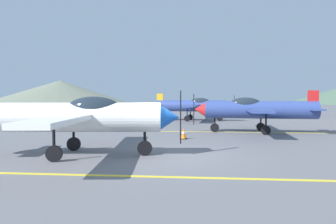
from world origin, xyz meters
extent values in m
plane|color=slate|center=(0.00, 0.00, 0.00)|extent=(400.00, 400.00, 0.00)
cube|color=yellow|center=(0.00, -3.13, 0.01)|extent=(80.00, 0.16, 0.01)
cube|color=yellow|center=(0.00, 8.22, 0.01)|extent=(80.00, 0.16, 0.01)
cylinder|color=white|center=(-3.76, -0.40, 1.45)|extent=(6.89, 1.79, 1.10)
cone|color=blue|center=(-0.02, -0.01, 1.45)|extent=(0.79, 1.00, 0.94)
cube|color=black|center=(0.38, 0.03, 1.45)|extent=(0.05, 0.12, 2.00)
ellipsoid|color=#1E2833|center=(-2.86, -0.31, 1.78)|extent=(2.08, 1.10, 0.90)
cube|color=white|center=(-3.36, -0.36, 1.50)|extent=(2.00, 8.88, 0.16)
cylinder|color=black|center=(-0.97, -0.11, 0.78)|extent=(0.10, 0.10, 1.01)
cylinder|color=black|center=(-0.97, -0.11, 0.28)|extent=(0.57, 0.18, 0.56)
cylinder|color=black|center=(-3.84, -1.51, 0.78)|extent=(0.10, 0.10, 1.01)
cylinder|color=black|center=(-3.84, -1.51, 0.28)|extent=(0.57, 0.18, 0.56)
cylinder|color=black|center=(-4.07, 0.68, 0.78)|extent=(0.10, 0.10, 1.01)
cylinder|color=black|center=(-4.07, 0.68, 0.28)|extent=(0.57, 0.18, 0.56)
cylinder|color=#33478C|center=(4.98, 7.97, 1.45)|extent=(6.87, 1.63, 1.10)
cone|color=red|center=(1.24, 8.27, 1.45)|extent=(0.77, 0.99, 0.94)
cube|color=black|center=(0.84, 8.30, 1.45)|extent=(0.05, 0.12, 2.00)
ellipsoid|color=#1E2833|center=(4.08, 8.04, 1.78)|extent=(2.07, 1.06, 0.90)
cube|color=#33478C|center=(4.58, 8.00, 1.50)|extent=(1.79, 8.87, 0.16)
cube|color=#33478C|center=(8.07, 7.73, 1.50)|extent=(0.90, 2.65, 0.10)
cube|color=red|center=(8.07, 7.73, 2.05)|extent=(0.64, 0.17, 1.20)
cylinder|color=black|center=(2.18, 8.19, 0.78)|extent=(0.10, 0.10, 1.01)
cylinder|color=black|center=(2.18, 8.19, 0.28)|extent=(0.57, 0.16, 0.56)
cylinder|color=black|center=(5.26, 9.05, 0.78)|extent=(0.10, 0.10, 1.01)
cylinder|color=black|center=(5.26, 9.05, 0.28)|extent=(0.57, 0.16, 0.56)
cylinder|color=black|center=(5.09, 6.86, 0.78)|extent=(0.10, 0.10, 1.01)
cylinder|color=black|center=(5.09, 6.86, 0.28)|extent=(0.57, 0.16, 0.56)
cylinder|color=#33478C|center=(0.50, 18.14, 1.45)|extent=(6.89, 1.91, 1.10)
cone|color=#F2A519|center=(4.23, 17.69, 1.45)|extent=(0.81, 1.01, 0.94)
cube|color=black|center=(4.63, 17.64, 1.45)|extent=(0.05, 0.12, 2.00)
ellipsoid|color=#1E2833|center=(1.40, 18.03, 1.78)|extent=(2.10, 1.14, 0.90)
cube|color=#33478C|center=(0.90, 18.09, 1.50)|extent=(2.15, 8.88, 0.16)
cube|color=#33478C|center=(-2.58, 18.51, 1.50)|extent=(1.01, 2.67, 0.10)
cube|color=#F2A519|center=(-2.58, 18.51, 2.05)|extent=(0.64, 0.20, 1.20)
cylinder|color=black|center=(3.29, 17.80, 0.78)|extent=(0.10, 0.10, 1.01)
cylinder|color=black|center=(3.29, 17.80, 0.28)|extent=(0.57, 0.19, 0.56)
cylinder|color=black|center=(0.17, 17.07, 0.78)|extent=(0.10, 0.10, 1.01)
cylinder|color=black|center=(0.17, 17.07, 0.28)|extent=(0.57, 0.19, 0.56)
cylinder|color=black|center=(0.44, 19.26, 0.78)|extent=(0.10, 0.10, 1.01)
cylinder|color=black|center=(0.44, 19.26, 0.28)|extent=(0.57, 0.19, 0.56)
cube|color=black|center=(0.31, 4.66, 0.02)|extent=(0.36, 0.36, 0.04)
cone|color=orange|center=(0.31, 4.66, 0.32)|extent=(0.29, 0.29, 0.55)
cylinder|color=white|center=(0.31, 4.66, 0.34)|extent=(0.20, 0.20, 0.08)
cone|color=slate|center=(-75.52, 153.06, 6.26)|extent=(76.12, 76.12, 12.51)
camera|label=1|loc=(0.92, -11.18, 2.14)|focal=31.99mm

